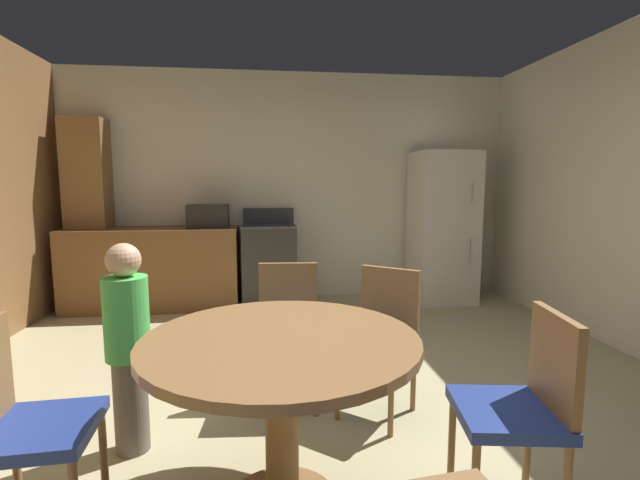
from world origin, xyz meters
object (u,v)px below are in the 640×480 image
Objects in this scene: chair_west at (18,419)px; person_child at (128,343)px; oven_range at (269,264)px; chair_east at (524,401)px; dining_table at (281,374)px; chair_northeast at (382,331)px; microwave at (208,216)px; refrigerator at (442,227)px; chair_north at (288,323)px.

person_child is at bearing 64.88° from chair_west.
oven_range is 3.62m from chair_east.
dining_table is 1.31× the size of chair_northeast.
chair_east is (1.68, -3.47, -0.53)m from microwave.
chair_northeast is at bearing -62.50° from microwave.
oven_range is at bearing -64.83° from chair_east.
refrigerator is 3.59m from chair_east.
dining_table is (0.03, -3.32, 0.13)m from oven_range.
oven_range is 1.26× the size of chair_northeast.
chair_west is at bearing -132.01° from refrigerator.
chair_northeast is at bearing 72.51° from chair_north.
dining_table is 1.00m from chair_west.
dining_table is at bearing 0.00° from chair_west.
oven_range is 1.26× the size of chair_west.
refrigerator is 2.02× the size of chair_north.
microwave is at bearing 178.94° from refrigerator.
refrigerator is at bearing -97.76° from chair_east.
microwave is 0.51× the size of chair_northeast.
microwave is 0.51× the size of chair_east.
refrigerator is at bearing 58.42° from dining_table.
chair_west is at bearing -41.12° from chair_north.
chair_west is at bearing -77.46° from person_child.
refrigerator is 2.02× the size of chair_east.
chair_north is at bearing -71.63° from microwave.
refrigerator reaches higher than chair_northeast.
microwave reaches higher than person_child.
dining_table is at bearing 0.00° from chair_northeast.
chair_west is 1.00× the size of chair_northeast.
person_child is at bearing -91.25° from microwave.
microwave is at bearing 101.92° from dining_table.
chair_northeast is 0.60m from chair_north.
chair_northeast is at bearing -118.93° from refrigerator.
chair_north is (0.10, -2.33, 0.03)m from oven_range.
chair_west is at bearing 6.25° from chair_east.
chair_east is (1.01, -3.47, 0.03)m from oven_range.
refrigerator reaches higher than oven_range.
microwave is 0.40× the size of person_child.
oven_range is at bearing -173.23° from chair_north.
oven_range reaches higher than chair_northeast.
chair_east is at bearing -106.73° from refrigerator.
refrigerator is 2.88m from chair_northeast.
chair_northeast is 0.80× the size of person_child.
refrigerator is 3.91m from person_child.
refrigerator reaches higher than chair_north.
oven_range is 3.51m from chair_west.
chair_west is 0.63m from person_child.
microwave is 0.39× the size of dining_table.
person_child reaches higher than dining_table.
refrigerator reaches higher than chair_east.
microwave is 2.92m from chair_northeast.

